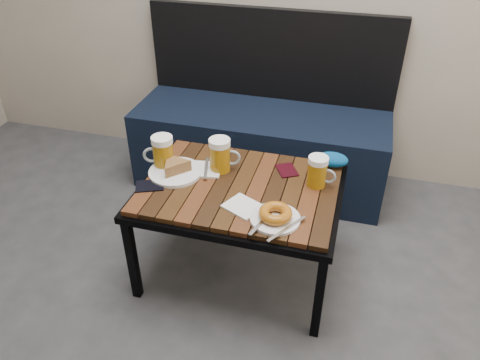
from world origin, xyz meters
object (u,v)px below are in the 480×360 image
(cafe_table, at_px, (240,194))
(passport_navy, at_px, (150,186))
(beer_mug_centre, at_px, (221,155))
(knit_pouch, at_px, (332,160))
(plate_bagel, at_px, (275,216))
(beer_mug_right, at_px, (318,171))
(bench, at_px, (261,139))
(plate_pie, at_px, (175,169))
(beer_mug_left, at_px, (162,152))
(passport_burgundy, at_px, (287,170))

(cafe_table, xyz_separation_m, passport_navy, (-0.36, -0.10, 0.05))
(beer_mug_centre, bearing_deg, knit_pouch, 5.37)
(beer_mug_centre, height_order, plate_bagel, beer_mug_centre)
(knit_pouch, bearing_deg, beer_mug_right, -104.46)
(beer_mug_centre, bearing_deg, bench, 73.44)
(plate_pie, distance_m, plate_bagel, 0.52)
(bench, bearing_deg, passport_navy, -107.70)
(bench, xyz_separation_m, cafe_table, (0.08, -0.76, 0.16))
(cafe_table, distance_m, plate_bagel, 0.27)
(bench, height_order, cafe_table, bench)
(bench, height_order, beer_mug_centre, bench)
(beer_mug_right, bearing_deg, cafe_table, -156.41)
(beer_mug_right, distance_m, passport_navy, 0.70)
(beer_mug_left, distance_m, passport_navy, 0.17)
(beer_mug_right, height_order, plate_pie, beer_mug_right)
(beer_mug_centre, distance_m, passport_navy, 0.33)
(beer_mug_right, bearing_deg, passport_burgundy, 159.14)
(plate_bagel, bearing_deg, knit_pouch, 70.02)
(plate_pie, height_order, knit_pouch, plate_pie)
(passport_burgundy, bearing_deg, beer_mug_centre, 164.59)
(plate_pie, bearing_deg, plate_bagel, -22.37)
(beer_mug_centre, xyz_separation_m, beer_mug_right, (0.42, -0.01, -0.01))
(cafe_table, xyz_separation_m, plate_pie, (-0.29, 0.01, 0.07))
(passport_navy, height_order, passport_burgundy, same)
(beer_mug_left, xyz_separation_m, passport_navy, (0.00, -0.16, -0.07))
(cafe_table, relative_size, knit_pouch, 6.02)
(beer_mug_right, relative_size, knit_pouch, 0.95)
(beer_mug_left, relative_size, passport_navy, 1.30)
(cafe_table, distance_m, beer_mug_centre, 0.19)
(beer_mug_left, height_order, passport_navy, beer_mug_left)
(bench, distance_m, cafe_table, 0.78)
(passport_navy, xyz_separation_m, knit_pouch, (0.71, 0.36, 0.03))
(beer_mug_centre, distance_m, plate_bagel, 0.42)
(cafe_table, bearing_deg, beer_mug_left, 172.04)
(beer_mug_centre, height_order, passport_navy, beer_mug_centre)
(beer_mug_centre, xyz_separation_m, plate_pie, (-0.18, -0.08, -0.05))
(beer_mug_left, height_order, beer_mug_right, beer_mug_left)
(cafe_table, xyz_separation_m, knit_pouch, (0.35, 0.26, 0.07))
(cafe_table, height_order, beer_mug_right, beer_mug_right)
(bench, relative_size, plate_pie, 6.07)
(beer_mug_centre, xyz_separation_m, passport_navy, (-0.25, -0.20, -0.07))
(passport_navy, bearing_deg, knit_pouch, 93.92)
(beer_mug_left, relative_size, beer_mug_right, 1.12)
(bench, xyz_separation_m, knit_pouch, (0.43, -0.50, 0.23))
(passport_burgundy, bearing_deg, beer_mug_right, -56.94)
(plate_pie, distance_m, passport_burgundy, 0.48)
(beer_mug_left, height_order, plate_bagel, beer_mug_left)
(passport_burgundy, bearing_deg, knit_pouch, -1.25)
(bench, bearing_deg, beer_mug_left, -111.47)
(beer_mug_right, distance_m, plate_pie, 0.61)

